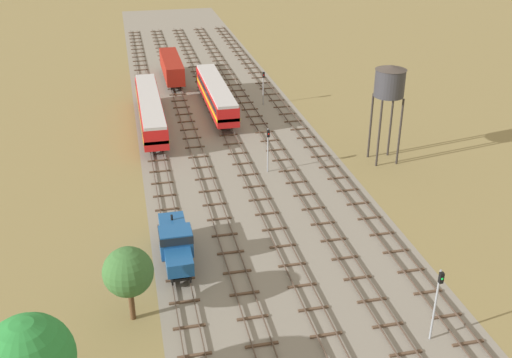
{
  "coord_description": "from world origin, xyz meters",
  "views": [
    {
      "loc": [
        -12.23,
        -15.01,
        29.0
      ],
      "look_at": [
        0.0,
        39.4,
        1.5
      ],
      "focal_mm": 41.98,
      "sensor_mm": 36.0,
      "label": 1
    }
  ],
  "objects_px": {
    "passenger_coach_far_left_near": "(150,108)",
    "water_tower": "(390,83)",
    "shunter_loco_far_left_nearest": "(176,242)",
    "diesel_railcar_centre_left_mid": "(216,93)",
    "freight_boxcar_left_midfar": "(172,66)",
    "signal_post_near": "(268,145)",
    "signal_post_mid": "(437,297)",
    "signal_post_nearest": "(263,84)"
  },
  "relations": [
    {
      "from": "signal_post_nearest",
      "to": "signal_post_mid",
      "type": "distance_m",
      "value": 51.61
    },
    {
      "from": "water_tower",
      "to": "signal_post_mid",
      "type": "height_order",
      "value": "water_tower"
    },
    {
      "from": "passenger_coach_far_left_near",
      "to": "water_tower",
      "type": "distance_m",
      "value": 31.35
    },
    {
      "from": "signal_post_near",
      "to": "water_tower",
      "type": "bearing_deg",
      "value": 0.46
    },
    {
      "from": "passenger_coach_far_left_near",
      "to": "water_tower",
      "type": "height_order",
      "value": "water_tower"
    },
    {
      "from": "signal_post_near",
      "to": "signal_post_mid",
      "type": "bearing_deg",
      "value": -80.85
    },
    {
      "from": "diesel_railcar_centre_left_mid",
      "to": "freight_boxcar_left_midfar",
      "type": "height_order",
      "value": "diesel_railcar_centre_left_mid"
    },
    {
      "from": "diesel_railcar_centre_left_mid",
      "to": "water_tower",
      "type": "relative_size",
      "value": 1.8
    },
    {
      "from": "signal_post_near",
      "to": "diesel_railcar_centre_left_mid",
      "type": "bearing_deg",
      "value": 96.36
    },
    {
      "from": "passenger_coach_far_left_near",
      "to": "freight_boxcar_left_midfar",
      "type": "height_order",
      "value": "passenger_coach_far_left_near"
    },
    {
      "from": "signal_post_near",
      "to": "signal_post_mid",
      "type": "height_order",
      "value": "signal_post_mid"
    },
    {
      "from": "passenger_coach_far_left_near",
      "to": "signal_post_nearest",
      "type": "xyz_separation_m",
      "value": [
        16.55,
        5.39,
        0.62
      ]
    },
    {
      "from": "passenger_coach_far_left_near",
      "to": "signal_post_near",
      "type": "height_order",
      "value": "signal_post_near"
    },
    {
      "from": "signal_post_mid",
      "to": "freight_boxcar_left_midfar",
      "type": "bearing_deg",
      "value": 100.09
    },
    {
      "from": "water_tower",
      "to": "signal_post_near",
      "type": "relative_size",
      "value": 2.2
    },
    {
      "from": "passenger_coach_far_left_near",
      "to": "water_tower",
      "type": "relative_size",
      "value": 1.93
    },
    {
      "from": "signal_post_near",
      "to": "signal_post_mid",
      "type": "xyz_separation_m",
      "value": [
        4.73,
        -29.36,
        0.42
      ]
    },
    {
      "from": "shunter_loco_far_left_nearest",
      "to": "signal_post_mid",
      "type": "relative_size",
      "value": 1.44
    },
    {
      "from": "shunter_loco_far_left_nearest",
      "to": "signal_post_near",
      "type": "xyz_separation_m",
      "value": [
        11.82,
        15.66,
        1.28
      ]
    },
    {
      "from": "shunter_loco_far_left_nearest",
      "to": "diesel_railcar_centre_left_mid",
      "type": "relative_size",
      "value": 0.41
    },
    {
      "from": "diesel_railcar_centre_left_mid",
      "to": "signal_post_nearest",
      "type": "bearing_deg",
      "value": 8.23
    },
    {
      "from": "shunter_loco_far_left_nearest",
      "to": "signal_post_near",
      "type": "distance_m",
      "value": 19.67
    },
    {
      "from": "diesel_railcar_centre_left_mid",
      "to": "signal_post_near",
      "type": "distance_m",
      "value": 21.36
    },
    {
      "from": "freight_boxcar_left_midfar",
      "to": "water_tower",
      "type": "height_order",
      "value": "water_tower"
    },
    {
      "from": "water_tower",
      "to": "freight_boxcar_left_midfar",
      "type": "bearing_deg",
      "value": 119.47
    },
    {
      "from": "shunter_loco_far_left_nearest",
      "to": "diesel_railcar_centre_left_mid",
      "type": "distance_m",
      "value": 38.08
    },
    {
      "from": "signal_post_nearest",
      "to": "signal_post_mid",
      "type": "relative_size",
      "value": 0.86
    },
    {
      "from": "freight_boxcar_left_midfar",
      "to": "signal_post_near",
      "type": "bearing_deg",
      "value": -79.17
    },
    {
      "from": "shunter_loco_far_left_nearest",
      "to": "diesel_railcar_centre_left_mid",
      "type": "xyz_separation_m",
      "value": [
        9.46,
        36.88,
        0.59
      ]
    },
    {
      "from": "shunter_loco_far_left_nearest",
      "to": "passenger_coach_far_left_near",
      "type": "relative_size",
      "value": 0.38
    },
    {
      "from": "passenger_coach_far_left_near",
      "to": "diesel_railcar_centre_left_mid",
      "type": "relative_size",
      "value": 1.07
    },
    {
      "from": "shunter_loco_far_left_nearest",
      "to": "signal_post_mid",
      "type": "bearing_deg",
      "value": -39.61
    },
    {
      "from": "signal_post_nearest",
      "to": "passenger_coach_far_left_near",
      "type": "bearing_deg",
      "value": -161.96
    },
    {
      "from": "signal_post_nearest",
      "to": "signal_post_mid",
      "type": "bearing_deg",
      "value": -90.0
    },
    {
      "from": "signal_post_nearest",
      "to": "signal_post_mid",
      "type": "height_order",
      "value": "signal_post_mid"
    },
    {
      "from": "shunter_loco_far_left_nearest",
      "to": "signal_post_mid",
      "type": "xyz_separation_m",
      "value": [
        16.55,
        -13.7,
        1.7
      ]
    },
    {
      "from": "passenger_coach_far_left_near",
      "to": "signal_post_near",
      "type": "distance_m",
      "value": 20.6
    },
    {
      "from": "diesel_railcar_centre_left_mid",
      "to": "freight_boxcar_left_midfar",
      "type": "xyz_separation_m",
      "value": [
        -4.72,
        15.85,
        -0.15
      ]
    },
    {
      "from": "diesel_railcar_centre_left_mid",
      "to": "water_tower",
      "type": "xyz_separation_m",
      "value": [
        16.16,
        -21.11,
        6.79
      ]
    },
    {
      "from": "passenger_coach_far_left_near",
      "to": "water_tower",
      "type": "xyz_separation_m",
      "value": [
        25.62,
        -16.74,
        6.77
      ]
    },
    {
      "from": "signal_post_near",
      "to": "signal_post_mid",
      "type": "relative_size",
      "value": 0.88
    },
    {
      "from": "freight_boxcar_left_midfar",
      "to": "signal_post_near",
      "type": "xyz_separation_m",
      "value": [
        7.09,
        -37.06,
        0.84
      ]
    }
  ]
}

